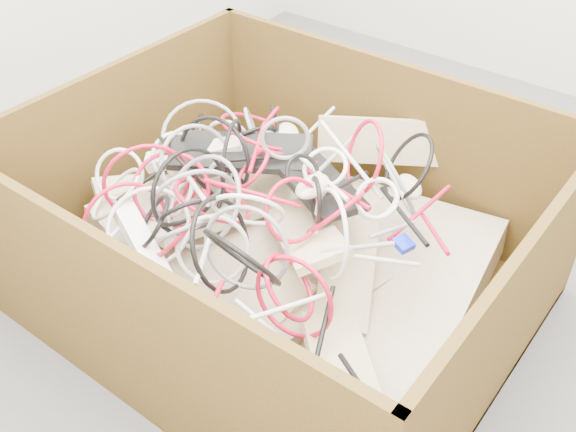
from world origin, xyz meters
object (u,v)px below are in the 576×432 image
Objects in this scene: power_strip_left at (194,154)px; power_strip_right at (143,245)px; cardboard_box at (278,261)px; vga_plug at (404,244)px.

power_strip_left is 1.05× the size of power_strip_right.
power_strip_right is (0.13, -0.33, -0.05)m from power_strip_left.
cardboard_box is at bearing -33.76° from power_strip_left.
vga_plug is at bearing 4.62° from cardboard_box.
cardboard_box reaches higher than power_strip_left.
power_strip_left is at bearing 179.39° from cardboard_box.
power_strip_left reaches higher than vga_plug.
cardboard_box is 0.42m from power_strip_right.
vga_plug reaches higher than power_strip_right.
power_strip_right is 6.23× the size of vga_plug.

